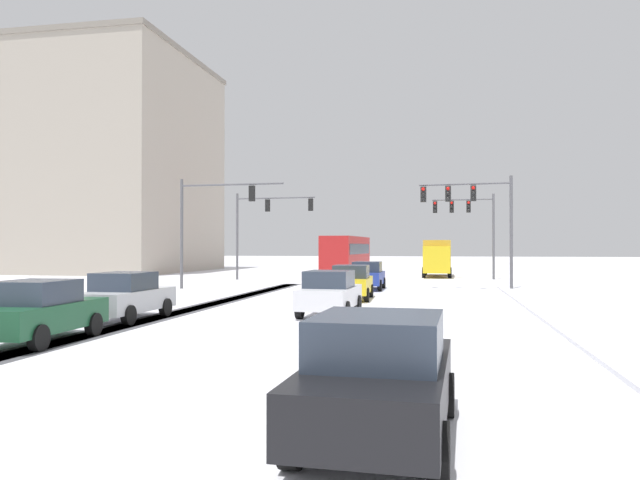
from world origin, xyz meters
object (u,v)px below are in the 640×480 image
car_yellow_cab_second (352,282)px  office_building_far_left_block (99,165)px  car_blue_lead (368,275)px  bus_oncoming (346,252)px  car_white_third (330,293)px  car_dark_green_fifth (39,311)px  car_silver_fourth (126,296)px  traffic_signal_far_right (469,217)px  box_truck_delivery (437,257)px  traffic_signal_near_left (209,213)px  traffic_signal_near_right (473,207)px  traffic_signal_far_left (264,218)px  car_black_sixth (379,376)px

car_yellow_cab_second → office_building_far_left_block: 42.12m
car_blue_lead → office_building_far_left_block: size_ratio=0.19×
car_blue_lead → bus_oncoming: 19.56m
car_white_third → car_dark_green_fifth: 9.86m
car_silver_fourth → car_dark_green_fifth: size_ratio=0.98×
traffic_signal_far_right → box_truck_delivery: size_ratio=0.88×
car_yellow_cab_second → box_truck_delivery: size_ratio=0.56×
traffic_signal_near_left → traffic_signal_near_right: same height
car_white_third → office_building_far_left_block: 46.99m
traffic_signal_near_left → car_white_third: size_ratio=1.57×
traffic_signal_far_left → car_dark_green_fifth: size_ratio=1.55×
car_black_sixth → car_silver_fourth: bearing=131.2°
traffic_signal_near_left → traffic_signal_near_right: size_ratio=1.00×
car_white_third → car_silver_fourth: 7.07m
car_yellow_cab_second → car_silver_fourth: size_ratio=1.01×
bus_oncoming → car_black_sixth: bearing=-80.6°
car_yellow_cab_second → box_truck_delivery: 23.44m
box_truck_delivery → office_building_far_left_block: 35.37m
car_blue_lead → box_truck_delivery: bearing=76.9°
traffic_signal_near_right → box_truck_delivery: 16.06m
traffic_signal_far_left → car_silver_fourth: bearing=-84.1°
car_black_sixth → box_truck_delivery: box_truck_delivery is taller
box_truck_delivery → car_dark_green_fifth: bearing=-104.7°
traffic_signal_far_left → office_building_far_left_block: office_building_far_left_block is taller
traffic_signal_far_left → bus_oncoming: size_ratio=0.59×
traffic_signal_far_left → box_truck_delivery: (12.64, 7.85, -3.01)m
traffic_signal_far_left → office_building_far_left_block: (-21.22, 12.49, 6.11)m
car_black_sixth → bus_oncoming: size_ratio=0.38×
car_yellow_cab_second → car_dark_green_fifth: 15.61m
traffic_signal_far_right → car_blue_lead: traffic_signal_far_right is taller
car_dark_green_fifth → box_truck_delivery: bearing=75.3°
car_blue_lead → car_black_sixth: size_ratio=0.99×
box_truck_delivery → car_silver_fourth: bearing=-107.2°
car_dark_green_fifth → car_black_sixth: 11.32m
traffic_signal_far_left → car_yellow_cab_second: 18.06m
traffic_signal_far_right → office_building_far_left_block: office_building_far_left_block is taller
traffic_signal_near_right → office_building_far_left_block: 41.76m
office_building_far_left_block → car_black_sixth: bearing=-55.3°
car_blue_lead → car_silver_fourth: same height
traffic_signal_far_right → car_yellow_cab_second: bearing=-107.7°
traffic_signal_near_left → bus_oncoming: bearing=76.3°
car_silver_fourth → office_building_far_left_block: 45.30m
car_yellow_cab_second → office_building_far_left_block: (-30.08, 27.76, 9.94)m
car_blue_lead → car_dark_green_fifth: (-6.03, -21.01, 0.00)m
car_white_third → bus_oncoming: (-4.45, 32.48, 1.18)m
traffic_signal_far_left → car_dark_green_fifth: 30.02m
office_building_far_left_block → car_dark_green_fifth: bearing=-60.3°
car_silver_fourth → box_truck_delivery: bearing=72.8°
car_silver_fourth → bus_oncoming: size_ratio=0.37×
traffic_signal_far_right → car_yellow_cab_second: traffic_signal_far_right is taller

